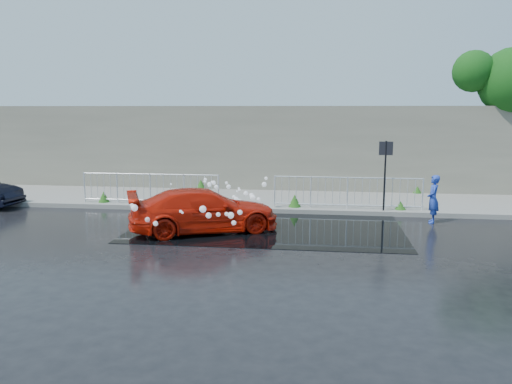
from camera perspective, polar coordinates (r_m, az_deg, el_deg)
ground at (r=14.34m, az=-1.10°, el=-4.80°), size 90.00×90.00×0.00m
pavement at (r=19.17m, az=1.09°, el=-0.91°), size 30.00×4.00×0.15m
curb at (r=17.22m, az=0.36°, el=-2.09°), size 30.00×0.25×0.16m
retaining_wall at (r=21.11m, az=1.76°, el=5.05°), size 30.00×0.60×3.50m
puddle at (r=15.24m, az=1.32°, el=-3.92°), size 8.00×5.00×0.01m
sign_post at (r=17.08m, az=14.56°, el=3.09°), size 0.45×0.06×2.50m
railing_left at (r=18.35m, az=-11.99°, el=0.50°), size 5.05×0.05×1.10m
railing_right at (r=17.35m, az=10.39°, el=0.04°), size 5.05×0.05×1.10m
weeds at (r=18.68m, az=-0.44°, el=-0.38°), size 12.17×3.93×0.44m
water_spray at (r=15.45m, az=-4.80°, el=-1.16°), size 3.37×5.72×1.13m
red_car at (r=14.59m, az=-5.96°, el=-2.09°), size 4.65×3.31×1.25m
person at (r=16.53m, az=19.59°, el=-0.77°), size 0.45×0.60×1.51m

